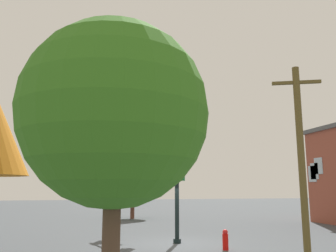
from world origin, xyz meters
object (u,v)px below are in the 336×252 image
Objects in this scene: signal_pole_assembly at (152,156)px; tree_near at (114,115)px; utility_pole at (301,155)px; tree_far at (133,172)px; fire_hydrant at (225,240)px.

signal_pole_assembly is 1.18× the size of tree_near.
utility_pole is 1.25× the size of tree_far.
signal_pole_assembly is at bearing 26.12° from fire_hydrant.
tree_near is at bearing 148.39° from fire_hydrant.
tree_near is (-8.71, 5.36, 3.23)m from fire_hydrant.
fire_hydrant is (-4.57, -2.24, -3.80)m from signal_pole_assembly.
signal_pole_assembly is 7.27× the size of fire_hydrant.
tree_far is (10.87, -0.43, -0.34)m from signal_pole_assembly.
signal_pole_assembly is 8.40m from utility_pole.
signal_pole_assembly is 6.35m from fire_hydrant.
fire_hydrant is 0.15× the size of tree_far.
signal_pole_assembly reaches higher than fire_hydrant.
signal_pole_assembly is 0.85× the size of utility_pole.
signal_pole_assembly reaches higher than tree_far.
fire_hydrant is at bearing 36.35° from utility_pole.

